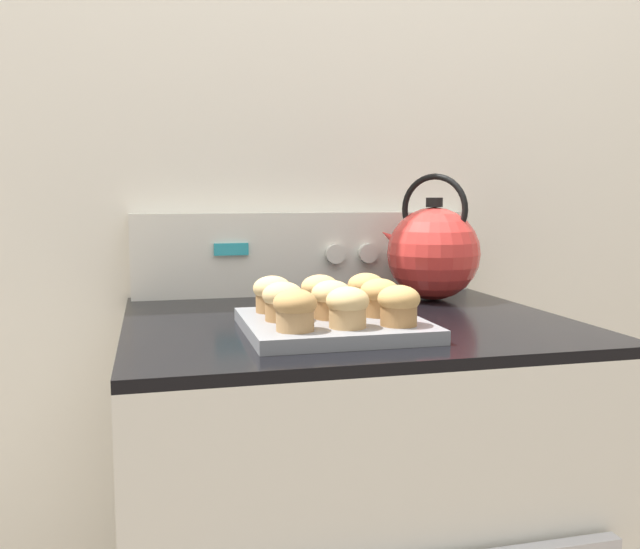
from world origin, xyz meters
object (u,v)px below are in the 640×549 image
Objects in this scene: muffin_r2_c2 at (366,290)px; muffin_pan at (332,325)px; muffin_r0_c1 at (348,307)px; muffin_r0_c2 at (399,305)px; muffin_r2_c0 at (272,293)px; muffin_r2_c1 at (320,292)px; muffin_r1_c0 at (283,301)px; muffin_r1_c1 at (331,299)px; muffin_r0_c0 at (295,309)px; muffin_r1_c2 at (380,297)px; tea_kettle at (433,252)px.

muffin_pan is at bearing -135.05° from muffin_r2_c2.
muffin_r0_c1 and muffin_r0_c2 have the same top height.
muffin_r2_c2 is at bearing 0.23° from muffin_r2_c0.
muffin_r0_c2 is 1.00× the size of muffin_r2_c1.
muffin_r1_c0 is at bearing 136.11° from muffin_r0_c1.
muffin_r1_c1 is at bearing -0.78° from muffin_r1_c0.
muffin_r0_c0 and muffin_r1_c2 have the same top height.
muffin_pan is at bearing -0.71° from muffin_r1_c0.
muffin_r0_c1 and muffin_r2_c0 have the same top height.
muffin_r2_c0 and muffin_r2_c2 have the same top height.
tea_kettle is (0.21, 0.20, 0.05)m from muffin_r2_c2.
muffin_r1_c2 is (0.16, 0.09, 0.00)m from muffin_r0_c0.
muffin_r0_c1 is 0.08m from muffin_r1_c1.
muffin_r2_c1 is (0.08, 0.16, 0.00)m from muffin_r0_c0.
muffin_r0_c2 is 0.19m from muffin_r1_c0.
muffin_r0_c1 is 0.16m from muffin_r2_c1.
muffin_r1_c1 is 1.00× the size of muffin_r2_c2.
muffin_pan is 4.34× the size of muffin_r1_c2.
tea_kettle reaches higher than muffin_r1_c0.
muffin_r2_c0 is (-0.09, 0.16, 0.00)m from muffin_r0_c1.
muffin_pan is 4.34× the size of muffin_r0_c2.
muffin_r0_c0 is at bearing -179.30° from muffin_r0_c2.
tea_kettle reaches higher than muffin_r2_c2.
muffin_r1_c0 is 1.00× the size of muffin_r2_c1.
muffin_pan is at bearing -44.68° from muffin_r2_c0.
muffin_r0_c0 is 0.09m from muffin_r1_c0.
muffin_r0_c1 is 1.00× the size of muffin_r1_c2.
muffin_pan is at bearing 91.47° from muffin_r0_c1.
muffin_r0_c0 is 0.17m from muffin_r2_c0.
muffin_r2_c2 is (0.17, 0.00, 0.00)m from muffin_r2_c0.
muffin_pan is 4.34× the size of muffin_r0_c1.
muffin_r2_c1 is 0.25× the size of tea_kettle.
muffin_r0_c0 and muffin_r2_c1 have the same top height.
muffin_r0_c0 is 0.16m from muffin_r0_c2.
muffin_r1_c0 is (-0.17, 0.08, 0.00)m from muffin_r0_c2.
muffin_r2_c1 is at bearing 90.85° from muffin_pan.
muffin_r0_c0 is at bearing -176.69° from muffin_r0_c1.
muffin_r1_c2 is 0.25× the size of tea_kettle.
muffin_r2_c1 is at bearing 44.18° from muffin_r1_c0.
muffin_r0_c2 is at bearing -88.91° from muffin_r1_c2.
muffin_r2_c2 is (0.09, 0.00, 0.00)m from muffin_r2_c1.
muffin_r2_c1 is at bearing 117.41° from muffin_r0_c2.
muffin_r2_c2 is at bearing 63.36° from muffin_r0_c1.
muffin_r0_c0 is 1.00× the size of muffin_r2_c1.
muffin_pan is 0.42m from tea_kettle.
muffin_r2_c1 is (0.08, -0.00, 0.00)m from muffin_r2_c0.
muffin_r2_c2 is at bearing 45.76° from muffin_r0_c0.
tea_kettle reaches higher than muffin_r1_c2.
muffin_r1_c0 is at bearing -143.58° from tea_kettle.
muffin_pan is at bearing 46.59° from muffin_r0_c0.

